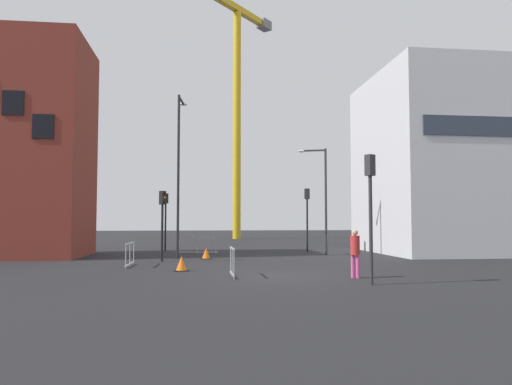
% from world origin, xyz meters
% --- Properties ---
extents(ground, '(160.00, 160.00, 0.00)m').
position_xyz_m(ground, '(0.00, 0.00, 0.00)').
color(ground, black).
extents(brick_building, '(7.69, 6.15, 12.65)m').
position_xyz_m(brick_building, '(-13.34, 11.02, 6.33)').
color(brick_building, maroon).
rests_on(brick_building, ground).
extents(office_block, '(9.39, 10.33, 11.62)m').
position_xyz_m(office_block, '(13.17, 11.66, 5.81)').
color(office_block, silver).
rests_on(office_block, ground).
extents(construction_crane, '(12.76, 14.19, 27.09)m').
position_xyz_m(construction_crane, '(1.06, 35.61, 17.64)').
color(construction_crane, gold).
rests_on(construction_crane, ground).
extents(streetlamp_tall, '(0.48, 1.87, 9.08)m').
position_xyz_m(streetlamp_tall, '(-4.00, 8.73, 5.25)').
color(streetlamp_tall, '#232326').
rests_on(streetlamp_tall, ground).
extents(streetlamp_short, '(1.66, 0.63, 6.49)m').
position_xyz_m(streetlamp_short, '(4.60, 10.43, 3.87)').
color(streetlamp_short, '#2D2D30').
rests_on(streetlamp_short, ground).
extents(traffic_light_far, '(0.39, 0.35, 4.28)m').
position_xyz_m(traffic_light_far, '(2.77, -2.84, 2.86)').
color(traffic_light_far, '#2D2D30').
rests_on(traffic_light_far, ground).
extents(traffic_light_corner, '(0.37, 0.37, 4.22)m').
position_xyz_m(traffic_light_corner, '(4.30, 13.26, 2.82)').
color(traffic_light_corner, black).
rests_on(traffic_light_corner, ground).
extents(traffic_light_near, '(0.37, 0.37, 3.61)m').
position_xyz_m(traffic_light_near, '(-4.73, 6.87, 2.45)').
color(traffic_light_near, black).
rests_on(traffic_light_near, ground).
extents(traffic_light_crosswalk, '(0.38, 0.36, 3.95)m').
position_xyz_m(traffic_light_crosswalk, '(-5.17, 15.32, 2.66)').
color(traffic_light_crosswalk, black).
rests_on(traffic_light_crosswalk, ground).
extents(pedestrian_walking, '(0.34, 0.34, 1.77)m').
position_xyz_m(pedestrian_walking, '(2.83, -1.00, 1.03)').
color(pedestrian_walking, '#D14C8C').
rests_on(pedestrian_walking, ground).
extents(safety_barrier_left_run, '(0.08, 1.80, 1.08)m').
position_xyz_m(safety_barrier_left_run, '(-1.61, -0.10, 0.56)').
color(safety_barrier_left_run, '#9EA0A5').
rests_on(safety_barrier_left_run, ground).
extents(safety_barrier_front, '(2.56, 0.30, 1.08)m').
position_xyz_m(safety_barrier_front, '(-2.97, 12.43, 0.56)').
color(safety_barrier_front, '#9EA0A5').
rests_on(safety_barrier_front, ground).
extents(safety_barrier_mid_span, '(0.13, 2.31, 1.08)m').
position_xyz_m(safety_barrier_mid_span, '(-5.99, 4.45, 0.56)').
color(safety_barrier_mid_span, '#B2B5BA').
rests_on(safety_barrier_mid_span, ground).
extents(traffic_cone_by_barrier, '(0.60, 0.60, 0.60)m').
position_xyz_m(traffic_cone_by_barrier, '(-2.47, 8.34, 0.28)').
color(traffic_cone_by_barrier, black).
rests_on(traffic_cone_by_barrier, ground).
extents(traffic_cone_orange, '(0.60, 0.60, 0.61)m').
position_xyz_m(traffic_cone_orange, '(-3.57, 2.24, 0.28)').
color(traffic_cone_orange, black).
rests_on(traffic_cone_orange, ground).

